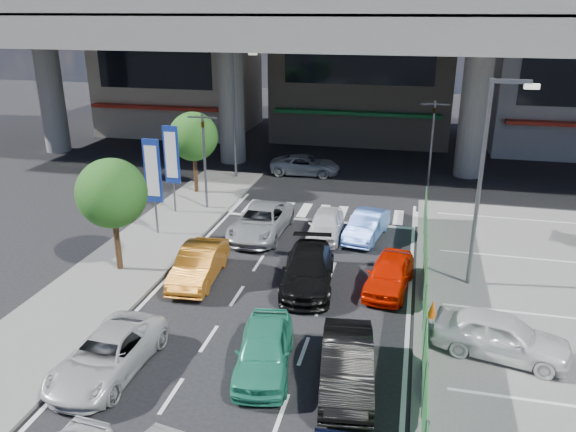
% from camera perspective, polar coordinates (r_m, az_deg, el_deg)
% --- Properties ---
extents(ground, '(120.00, 120.00, 0.00)m').
position_cam_1_polar(ground, '(18.73, -3.33, -12.94)').
color(ground, black).
rests_on(ground, ground).
extents(sidewalk_left, '(4.00, 30.00, 0.12)m').
position_cam_1_polar(sidewalk_left, '(24.46, -16.65, -5.22)').
color(sidewalk_left, '#61615F').
rests_on(sidewalk_left, ground).
extents(fence_run, '(0.16, 22.00, 1.80)m').
position_cam_1_polar(fence_run, '(18.55, 13.74, -10.65)').
color(fence_run, '#205D2A').
rests_on(fence_run, ground).
extents(expressway, '(64.00, 14.00, 10.75)m').
position_cam_1_polar(expressway, '(37.29, 6.31, 17.96)').
color(expressway, slate).
rests_on(expressway, ground).
extents(building_west, '(12.00, 10.90, 13.00)m').
position_cam_1_polar(building_west, '(51.39, -11.01, 15.83)').
color(building_west, '#A49A84').
rests_on(building_west, ground).
extents(building_center, '(14.00, 10.90, 15.00)m').
position_cam_1_polar(building_center, '(48.24, 7.93, 16.91)').
color(building_center, gray).
rests_on(building_center, ground).
extents(traffic_light_left, '(1.60, 1.24, 5.20)m').
position_cam_1_polar(traffic_light_left, '(29.73, -8.59, 7.85)').
color(traffic_light_left, '#595B60').
rests_on(traffic_light_left, ground).
extents(traffic_light_right, '(1.60, 1.24, 5.20)m').
position_cam_1_polar(traffic_light_right, '(34.58, 14.56, 9.19)').
color(traffic_light_right, '#595B60').
rests_on(traffic_light_right, ground).
extents(street_lamp_right, '(1.65, 0.22, 8.00)m').
position_cam_1_polar(street_lamp_right, '(21.85, 19.53, 4.60)').
color(street_lamp_right, '#595B60').
rests_on(street_lamp_right, ground).
extents(street_lamp_left, '(1.65, 0.22, 8.00)m').
position_cam_1_polar(street_lamp_left, '(35.16, -5.27, 11.30)').
color(street_lamp_left, '#595B60').
rests_on(street_lamp_left, ground).
extents(signboard_near, '(0.80, 0.14, 4.70)m').
position_cam_1_polar(signboard_near, '(26.80, -13.58, 4.20)').
color(signboard_near, '#595B60').
rests_on(signboard_near, ground).
extents(signboard_far, '(0.80, 0.14, 4.70)m').
position_cam_1_polar(signboard_far, '(29.57, -11.75, 5.85)').
color(signboard_far, '#595B60').
rests_on(signboard_far, ground).
extents(tree_near, '(2.80, 2.80, 4.80)m').
position_cam_1_polar(tree_near, '(23.27, -17.47, 2.19)').
color(tree_near, '#382314').
rests_on(tree_near, ground).
extents(tree_far, '(2.80, 2.80, 4.80)m').
position_cam_1_polar(tree_far, '(32.70, -9.59, 7.95)').
color(tree_far, '#382314').
rests_on(tree_far, ground).
extents(sedan_white_mid_left, '(2.23, 4.53, 1.24)m').
position_cam_1_polar(sedan_white_mid_left, '(17.97, -17.89, -13.26)').
color(sedan_white_mid_left, silver).
rests_on(sedan_white_mid_left, ground).
extents(taxi_teal_mid, '(2.20, 4.20, 1.36)m').
position_cam_1_polar(taxi_teal_mid, '(17.27, -2.44, -13.39)').
color(taxi_teal_mid, teal).
rests_on(taxi_teal_mid, ground).
extents(hatch_black_mid_right, '(1.95, 4.33, 1.38)m').
position_cam_1_polar(hatch_black_mid_right, '(16.71, 6.02, -14.78)').
color(hatch_black_mid_right, black).
rests_on(hatch_black_mid_right, ground).
extents(taxi_orange_left, '(1.77, 4.29, 1.38)m').
position_cam_1_polar(taxi_orange_left, '(22.72, -9.04, -4.85)').
color(taxi_orange_left, '#BA6718').
rests_on(taxi_orange_left, ground).
extents(sedan_black_mid, '(2.46, 4.94, 1.38)m').
position_cam_1_polar(sedan_black_mid, '(21.99, 2.06, -5.48)').
color(sedan_black_mid, black).
rests_on(sedan_black_mid, ground).
extents(taxi_orange_right, '(2.02, 4.01, 1.31)m').
position_cam_1_polar(taxi_orange_right, '(22.09, 10.26, -5.79)').
color(taxi_orange_right, red).
rests_on(taxi_orange_right, ground).
extents(wagon_silver_front_left, '(2.41, 5.02, 1.38)m').
position_cam_1_polar(wagon_silver_front_left, '(26.83, -2.76, -0.57)').
color(wagon_silver_front_left, '#93979A').
rests_on(wagon_silver_front_left, ground).
extents(sedan_white_front_mid, '(1.64, 3.82, 1.28)m').
position_cam_1_polar(sedan_white_front_mid, '(26.61, 3.85, -0.88)').
color(sedan_white_front_mid, silver).
rests_on(sedan_white_front_mid, ground).
extents(kei_truck_front_right, '(2.03, 4.00, 1.26)m').
position_cam_1_polar(kei_truck_front_right, '(26.74, 8.00, -0.97)').
color(kei_truck_front_right, '#5C89F7').
rests_on(kei_truck_front_right, ground).
extents(crossing_wagon_silver, '(4.63, 2.33, 1.26)m').
position_cam_1_polar(crossing_wagon_silver, '(36.85, 1.77, 5.21)').
color(crossing_wagon_silver, '#A8ACB0').
rests_on(crossing_wagon_silver, ground).
extents(parked_sedan_white, '(4.38, 2.51, 1.40)m').
position_cam_1_polar(parked_sedan_white, '(18.95, 20.82, -11.26)').
color(parked_sedan_white, silver).
rests_on(parked_sedan_white, parking_lot).
extents(traffic_cone, '(0.41, 0.41, 0.66)m').
position_cam_1_polar(traffic_cone, '(20.55, 14.47, -9.09)').
color(traffic_cone, '#F05B0D').
rests_on(traffic_cone, parking_lot).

